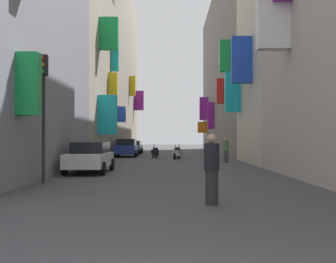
{
  "coord_description": "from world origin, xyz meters",
  "views": [
    {
      "loc": [
        -0.01,
        -2.95,
        1.64
      ],
      "look_at": [
        -0.17,
        25.7,
        2.09
      ],
      "focal_mm": 44.37,
      "sensor_mm": 36.0,
      "label": 1
    }
  ],
  "objects_px": {
    "parked_car_blue": "(126,147)",
    "parked_car_green": "(133,147)",
    "parked_car_white": "(90,157)",
    "traffic_light_near_corner": "(44,97)",
    "scooter_white": "(177,153)",
    "scooter_black": "(155,152)",
    "scooter_blue": "(178,152)",
    "pedestrian_crossing": "(212,169)",
    "pedestrian_near_left": "(226,150)"
  },
  "relations": [
    {
      "from": "parked_car_white",
      "to": "scooter_white",
      "type": "height_order",
      "value": "parked_car_white"
    },
    {
      "from": "parked_car_blue",
      "to": "parked_car_green",
      "type": "relative_size",
      "value": 0.92
    },
    {
      "from": "parked_car_blue",
      "to": "pedestrian_near_left",
      "type": "distance_m",
      "value": 11.57
    },
    {
      "from": "scooter_white",
      "to": "scooter_black",
      "type": "distance_m",
      "value": 2.51
    },
    {
      "from": "parked_car_green",
      "to": "traffic_light_near_corner",
      "type": "relative_size",
      "value": 0.95
    },
    {
      "from": "parked_car_green",
      "to": "scooter_black",
      "type": "relative_size",
      "value": 2.41
    },
    {
      "from": "scooter_black",
      "to": "scooter_blue",
      "type": "relative_size",
      "value": 1.02
    },
    {
      "from": "scooter_black",
      "to": "pedestrian_crossing",
      "type": "xyz_separation_m",
      "value": [
        2.27,
        -23.68,
        0.41
      ]
    },
    {
      "from": "parked_car_blue",
      "to": "scooter_blue",
      "type": "distance_m",
      "value": 4.58
    },
    {
      "from": "pedestrian_crossing",
      "to": "pedestrian_near_left",
      "type": "bearing_deg",
      "value": 81.21
    },
    {
      "from": "parked_car_blue",
      "to": "parked_car_white",
      "type": "bearing_deg",
      "value": -89.83
    },
    {
      "from": "scooter_blue",
      "to": "pedestrian_near_left",
      "type": "xyz_separation_m",
      "value": [
        3.04,
        -7.89,
        0.36
      ]
    },
    {
      "from": "scooter_black",
      "to": "traffic_light_near_corner",
      "type": "bearing_deg",
      "value": -100.02
    },
    {
      "from": "parked_car_blue",
      "to": "scooter_black",
      "type": "bearing_deg",
      "value": -41.74
    },
    {
      "from": "pedestrian_near_left",
      "to": "pedestrian_crossing",
      "type": "bearing_deg",
      "value": -98.79
    },
    {
      "from": "pedestrian_crossing",
      "to": "parked_car_white",
      "type": "bearing_deg",
      "value": 117.19
    },
    {
      "from": "parked_car_green",
      "to": "pedestrian_near_left",
      "type": "relative_size",
      "value": 2.67
    },
    {
      "from": "scooter_white",
      "to": "scooter_blue",
      "type": "distance_m",
      "value": 3.22
    },
    {
      "from": "parked_car_blue",
      "to": "pedestrian_crossing",
      "type": "relative_size",
      "value": 2.33
    },
    {
      "from": "parked_car_green",
      "to": "scooter_blue",
      "type": "relative_size",
      "value": 2.47
    },
    {
      "from": "parked_car_green",
      "to": "scooter_blue",
      "type": "height_order",
      "value": "parked_car_green"
    },
    {
      "from": "parked_car_green",
      "to": "parked_car_white",
      "type": "bearing_deg",
      "value": -89.73
    },
    {
      "from": "scooter_black",
      "to": "pedestrian_near_left",
      "type": "height_order",
      "value": "pedestrian_near_left"
    },
    {
      "from": "parked_car_white",
      "to": "scooter_black",
      "type": "height_order",
      "value": "parked_car_white"
    },
    {
      "from": "scooter_white",
      "to": "scooter_blue",
      "type": "bearing_deg",
      "value": 87.44
    },
    {
      "from": "parked_car_white",
      "to": "scooter_white",
      "type": "bearing_deg",
      "value": 71.08
    },
    {
      "from": "scooter_black",
      "to": "pedestrian_near_left",
      "type": "xyz_separation_m",
      "value": [
        4.93,
        -6.48,
        0.36
      ]
    },
    {
      "from": "scooter_blue",
      "to": "pedestrian_near_left",
      "type": "bearing_deg",
      "value": -68.91
    },
    {
      "from": "parked_car_blue",
      "to": "traffic_light_near_corner",
      "type": "bearing_deg",
      "value": -92.04
    },
    {
      "from": "parked_car_blue",
      "to": "parked_car_white",
      "type": "xyz_separation_m",
      "value": [
        0.05,
        -16.62,
        -0.05
      ]
    },
    {
      "from": "scooter_blue",
      "to": "pedestrian_crossing",
      "type": "relative_size",
      "value": 1.03
    },
    {
      "from": "parked_car_white",
      "to": "pedestrian_near_left",
      "type": "xyz_separation_m",
      "value": [
        7.47,
        7.83,
        0.07
      ]
    },
    {
      "from": "scooter_white",
      "to": "pedestrian_crossing",
      "type": "bearing_deg",
      "value": -88.62
    },
    {
      "from": "scooter_white",
      "to": "traffic_light_near_corner",
      "type": "distance_m",
      "value": 18.06
    },
    {
      "from": "traffic_light_near_corner",
      "to": "scooter_black",
      "type": "bearing_deg",
      "value": 79.98
    },
    {
      "from": "scooter_black",
      "to": "traffic_light_near_corner",
      "type": "distance_m",
      "value": 19.4
    },
    {
      "from": "parked_car_white",
      "to": "scooter_white",
      "type": "xyz_separation_m",
      "value": [
        4.29,
        12.51,
        -0.3
      ]
    },
    {
      "from": "scooter_white",
      "to": "scooter_black",
      "type": "bearing_deg",
      "value": 134.15
    },
    {
      "from": "parked_car_green",
      "to": "parked_car_white",
      "type": "xyz_separation_m",
      "value": [
        0.11,
        -23.8,
        0.04
      ]
    },
    {
      "from": "pedestrian_crossing",
      "to": "pedestrian_near_left",
      "type": "xyz_separation_m",
      "value": [
        2.66,
        17.2,
        -0.05
      ]
    },
    {
      "from": "scooter_blue",
      "to": "pedestrian_crossing",
      "type": "distance_m",
      "value": 25.1
    },
    {
      "from": "parked_car_white",
      "to": "traffic_light_near_corner",
      "type": "distance_m",
      "value": 5.25
    },
    {
      "from": "scooter_white",
      "to": "parked_car_green",
      "type": "bearing_deg",
      "value": 111.28
    },
    {
      "from": "scooter_blue",
      "to": "traffic_light_near_corner",
      "type": "relative_size",
      "value": 0.38
    },
    {
      "from": "parked_car_white",
      "to": "scooter_white",
      "type": "distance_m",
      "value": 13.22
    },
    {
      "from": "parked_car_green",
      "to": "parked_car_white",
      "type": "distance_m",
      "value": 23.8
    },
    {
      "from": "parked_car_green",
      "to": "scooter_white",
      "type": "distance_m",
      "value": 12.12
    },
    {
      "from": "traffic_light_near_corner",
      "to": "pedestrian_crossing",
      "type": "bearing_deg",
      "value": -40.28
    },
    {
      "from": "pedestrian_crossing",
      "to": "scooter_black",
      "type": "bearing_deg",
      "value": 95.49
    },
    {
      "from": "pedestrian_crossing",
      "to": "traffic_light_near_corner",
      "type": "bearing_deg",
      "value": 139.72
    }
  ]
}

